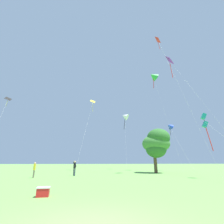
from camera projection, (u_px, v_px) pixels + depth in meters
name	position (u px, v px, depth m)	size (l,w,h in m)	color
kite_purple_streamer	(171.00, 65.00, 31.06)	(2.44, 11.57, 21.60)	purple
kite_green_small	(153.00, 76.00, 38.89)	(3.32, 5.39, 22.62)	green
kite_yellow_diamond	(92.00, 105.00, 38.85)	(3.89, 9.06, 16.38)	yellow
kite_teal_box	(205.00, 122.00, 18.30)	(4.07, 9.37, 6.97)	teal
kite_blue_delta	(170.00, 126.00, 34.54)	(1.74, 7.64, 9.81)	blue
kite_red_high	(160.00, 45.00, 28.85)	(1.56, 8.34, 23.62)	red
kite_white_distant	(125.00, 116.00, 43.22)	(3.50, 8.73, 14.52)	white
kite_black_large	(7.00, 102.00, 30.46)	(3.32, 11.17, 13.84)	black
person_with_spool	(34.00, 168.00, 17.59)	(0.22, 0.52, 1.59)	#665B4C
person_far_back	(75.00, 167.00, 20.26)	(0.48, 0.45, 1.78)	#2D3351
tree_right_cluster	(157.00, 143.00, 26.57)	(4.49, 4.63, 6.96)	brown
picnic_cooler	(43.00, 192.00, 7.79)	(0.60, 0.40, 0.44)	red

